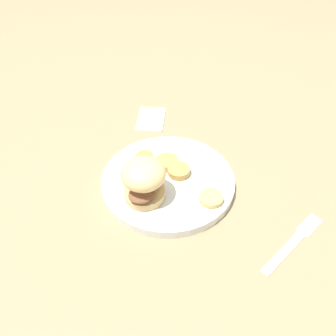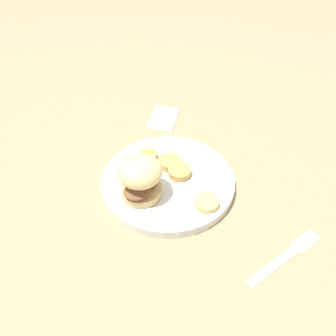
# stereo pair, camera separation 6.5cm
# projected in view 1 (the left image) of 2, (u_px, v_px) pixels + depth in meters

# --- Properties ---
(ground_plane) EXTENTS (4.00, 4.00, 0.00)m
(ground_plane) POSITION_uv_depth(u_px,v_px,m) (168.00, 184.00, 0.68)
(ground_plane) COLOR #937F5B
(dinner_plate) EXTENTS (0.27, 0.27, 0.02)m
(dinner_plate) POSITION_uv_depth(u_px,v_px,m) (168.00, 180.00, 0.67)
(dinner_plate) COLOR silver
(dinner_plate) RESTS_ON ground_plane
(sandwich) EXTENTS (0.08, 0.08, 0.09)m
(sandwich) POSITION_uv_depth(u_px,v_px,m) (144.00, 181.00, 0.60)
(sandwich) COLOR tan
(sandwich) RESTS_ON dinner_plate
(potato_round_0) EXTENTS (0.05, 0.05, 0.01)m
(potato_round_0) POSITION_uv_depth(u_px,v_px,m) (211.00, 198.00, 0.62)
(potato_round_0) COLOR #DBB766
(potato_round_0) RESTS_ON dinner_plate
(potato_round_1) EXTENTS (0.05, 0.05, 0.01)m
(potato_round_1) POSITION_uv_depth(u_px,v_px,m) (167.00, 162.00, 0.69)
(potato_round_1) COLOR tan
(potato_round_1) RESTS_ON dinner_plate
(potato_round_2) EXTENTS (0.04, 0.04, 0.01)m
(potato_round_2) POSITION_uv_depth(u_px,v_px,m) (145.00, 158.00, 0.70)
(potato_round_2) COLOR #BC8942
(potato_round_2) RESTS_ON dinner_plate
(potato_round_3) EXTENTS (0.05, 0.05, 0.01)m
(potato_round_3) POSITION_uv_depth(u_px,v_px,m) (178.00, 170.00, 0.67)
(potato_round_3) COLOR tan
(potato_round_3) RESTS_ON dinner_plate
(fork) EXTENTS (0.06, 0.17, 0.00)m
(fork) POSITION_uv_depth(u_px,v_px,m) (294.00, 242.00, 0.57)
(fork) COLOR silver
(fork) RESTS_ON ground_plane
(napkin) EXTENTS (0.12, 0.11, 0.01)m
(napkin) POSITION_uv_depth(u_px,v_px,m) (151.00, 118.00, 0.85)
(napkin) COLOR white
(napkin) RESTS_ON ground_plane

